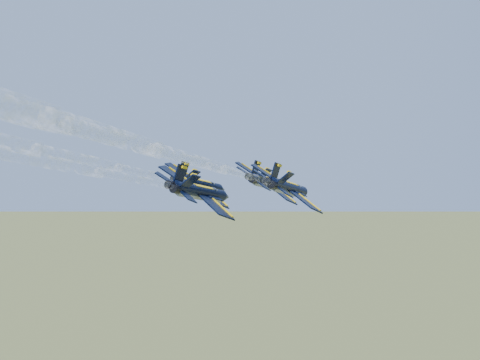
% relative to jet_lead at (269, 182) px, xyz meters
% --- Properties ---
extents(jet_lead, '(12.40, 19.42, 8.07)m').
position_rel_jet_lead_xyz_m(jet_lead, '(0.00, 0.00, 0.00)').
color(jet_lead, black).
extents(jet_left, '(12.40, 19.42, 8.07)m').
position_rel_jet_lead_xyz_m(jet_left, '(-11.25, -9.21, 0.00)').
color(jet_left, black).
extents(jet_right, '(12.40, 19.42, 8.07)m').
position_rel_jet_lead_xyz_m(jet_right, '(5.36, -14.13, 0.00)').
color(jet_right, black).
extents(jet_slot, '(12.40, 19.42, 8.07)m').
position_rel_jet_lead_xyz_m(jet_slot, '(-7.11, -25.67, 0.00)').
color(jet_slot, black).
extents(smoke_trail_lead, '(21.83, 64.77, 3.31)m').
position_rel_jet_lead_xyz_m(smoke_trail_lead, '(-15.16, -49.71, 0.04)').
color(smoke_trail_lead, white).
extents(smoke_trail_right, '(21.83, 64.77, 3.31)m').
position_rel_jet_lead_xyz_m(smoke_trail_right, '(-9.80, -63.85, 0.04)').
color(smoke_trail_right, white).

